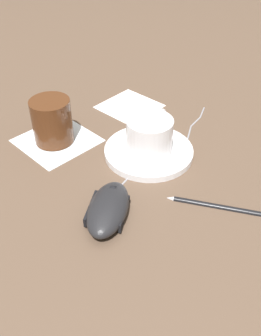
{
  "coord_description": "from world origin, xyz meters",
  "views": [
    {
      "loc": [
        -0.11,
        -0.49,
        0.4
      ],
      "look_at": [
        0.03,
        -0.06,
        0.03
      ],
      "focal_mm": 40.0,
      "sensor_mm": 36.0,
      "label": 1
    }
  ],
  "objects": [
    {
      "name": "ground_plane",
      "position": [
        0.0,
        0.0,
        0.0
      ],
      "size": [
        3.0,
        3.0,
        0.0
      ],
      "primitive_type": "plane",
      "color": "brown"
    },
    {
      "name": "saucer",
      "position": [
        0.09,
        0.01,
        0.01
      ],
      "size": [
        0.16,
        0.16,
        0.01
      ],
      "primitive_type": "cylinder",
      "color": "white",
      "rests_on": "ground"
    },
    {
      "name": "coffee_cup",
      "position": [
        0.09,
        0.0,
        0.04
      ],
      "size": [
        0.09,
        0.09,
        0.06
      ],
      "color": "white",
      "rests_on": "saucer"
    },
    {
      "name": "computer_mouse",
      "position": [
        -0.02,
        -0.12,
        0.02
      ],
      "size": [
        0.11,
        0.13,
        0.03
      ],
      "color": "black",
      "rests_on": "ground"
    },
    {
      "name": "mouse_cable",
      "position": [
        0.14,
        0.02,
        0.0
      ],
      "size": [
        0.25,
        0.19,
        0.0
      ],
      "color": "gray",
      "rests_on": "ground"
    },
    {
      "name": "napkin_under_glass",
      "position": [
        -0.06,
        0.1,
        0.0
      ],
      "size": [
        0.17,
        0.17,
        0.0
      ],
      "primitive_type": "cube",
      "rotation": [
        0.0,
        0.0,
        0.47
      ],
      "color": "white",
      "rests_on": "ground"
    },
    {
      "name": "drinking_glass",
      "position": [
        -0.06,
        0.1,
        0.04
      ],
      "size": [
        0.07,
        0.07,
        0.08
      ],
      "primitive_type": "cylinder",
      "color": "#4C2814",
      "rests_on": "napkin_under_glass"
    },
    {
      "name": "napkin_spare",
      "position": [
        0.11,
        0.18,
        0.0
      ],
      "size": [
        0.15,
        0.15,
        0.0
      ],
      "primitive_type": "cube",
      "rotation": [
        0.0,
        0.0,
        0.51
      ],
      "color": "white",
      "rests_on": "ground"
    },
    {
      "name": "pen",
      "position": [
        0.14,
        -0.15,
        0.0
      ],
      "size": [
        0.13,
        0.09,
        0.01
      ],
      "color": "black",
      "rests_on": "ground"
    }
  ]
}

